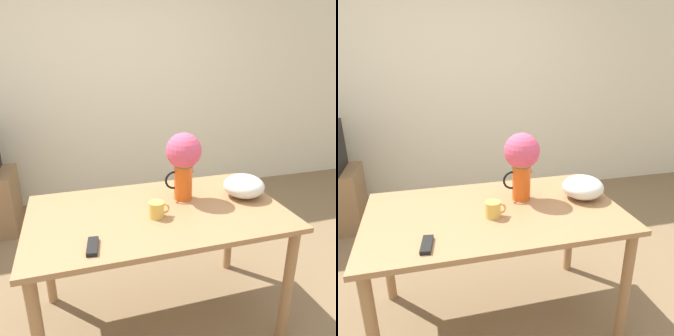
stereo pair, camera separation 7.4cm
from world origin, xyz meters
TOP-DOWN VIEW (x-y plane):
  - ground_plane at (0.00, 0.00)m, footprint 12.00×12.00m
  - wall_back at (0.00, 2.08)m, footprint 8.00×0.05m
  - table at (-0.00, 0.02)m, footprint 1.45×0.85m
  - flower_vase at (0.19, 0.14)m, footprint 0.22×0.21m
  - coffee_mug at (-0.02, -0.05)m, footprint 0.12×0.08m
  - white_bowl at (0.57, 0.06)m, footprint 0.25×0.25m
  - remote_control at (-0.39, -0.26)m, footprint 0.07×0.15m

SIDE VIEW (x-z plane):
  - ground_plane at x=0.00m, z-range 0.00..0.00m
  - table at x=0.00m, z-range 0.29..1.07m
  - remote_control at x=-0.39m, z-range 0.78..0.80m
  - coffee_mug at x=-0.02m, z-range 0.78..0.87m
  - white_bowl at x=0.57m, z-range 0.78..0.92m
  - flower_vase at x=0.19m, z-range 0.84..1.26m
  - wall_back at x=0.00m, z-range 0.00..2.60m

